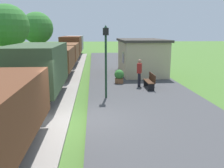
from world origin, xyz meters
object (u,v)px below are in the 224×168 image
potted_planter (119,76)px  tree_field_left (7,26)px  station_hut (141,56)px  freight_train (63,54)px  person_waiting (139,72)px  tree_field_distant (37,28)px  lamp_post_near (106,48)px  bench_near_hut (150,81)px

potted_planter → tree_field_left: bearing=133.9°
station_hut → tree_field_left: (-12.85, 7.27, 2.55)m
freight_train → person_waiting: 10.39m
potted_planter → tree_field_distant: bearing=115.7°
station_hut → lamp_post_near: 8.06m
lamp_post_near → tree_field_left: (-9.59, 14.55, 1.40)m
tree_field_left → person_waiting: bearing=-45.8°
bench_near_hut → tree_field_left: size_ratio=0.23×
freight_train → tree_field_distant: tree_field_distant is taller
lamp_post_near → person_waiting: bearing=47.6°
potted_planter → tree_field_left: (-10.65, 11.06, 3.48)m
bench_near_hut → tree_field_left: bearing=134.3°
station_hut → potted_planter: (-2.20, -3.79, -0.93)m
tree_field_distant → person_waiting: bearing=-62.9°
freight_train → tree_field_left: (-6.05, 3.48, 2.64)m
freight_train → person_waiting: freight_train is taller
person_waiting → potted_planter: bearing=-20.1°
tree_field_distant → tree_field_left: bearing=-97.5°
person_waiting → tree_field_distant: tree_field_distant is taller
station_hut → tree_field_left: tree_field_left is taller
freight_train → tree_field_distant: bearing=112.0°
lamp_post_near → station_hut: bearing=65.8°
person_waiting → tree_field_distant: size_ratio=0.27×
person_waiting → bench_near_hut: bearing=158.7°
station_hut → person_waiting: bearing=-102.3°
station_hut → lamp_post_near: lamp_post_near is taller
lamp_post_near → freight_train: bearing=107.7°
person_waiting → tree_field_distant: 23.56m
person_waiting → station_hut: bearing=-79.2°
freight_train → bench_near_hut: 11.19m
potted_planter → tree_field_distant: size_ratio=0.14×
freight_train → person_waiting: (5.74, -8.65, -0.37)m
potted_planter → tree_field_left: size_ratio=0.14×
tree_field_left → bench_near_hut: bearing=-45.7°
bench_near_hut → tree_field_left: 18.05m
freight_train → tree_field_left: 7.47m
person_waiting → tree_field_left: size_ratio=0.26×
bench_near_hut → potted_planter: potted_planter is taller
freight_train → lamp_post_near: lamp_post_near is taller
potted_planter → bench_near_hut: bearing=-43.6°
tree_field_left → freight_train: bearing=-29.9°
tree_field_left → tree_field_distant: size_ratio=1.02×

